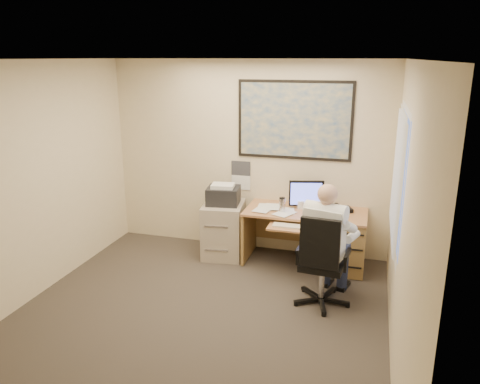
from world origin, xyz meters
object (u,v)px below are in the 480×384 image
(person, at_px, (324,245))
(filing_cabinet, at_px, (224,225))
(desk, at_px, (330,235))
(office_chair, at_px, (322,279))

(person, bearing_deg, filing_cabinet, 162.13)
(desk, relative_size, office_chair, 1.46)
(desk, bearing_deg, filing_cabinet, -178.21)
(office_chair, bearing_deg, filing_cabinet, 150.65)
(desk, bearing_deg, person, -88.85)
(filing_cabinet, relative_size, office_chair, 0.96)
(office_chair, bearing_deg, desk, 96.73)
(desk, distance_m, filing_cabinet, 1.48)
(filing_cabinet, relative_size, person, 0.75)
(office_chair, height_order, person, person)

